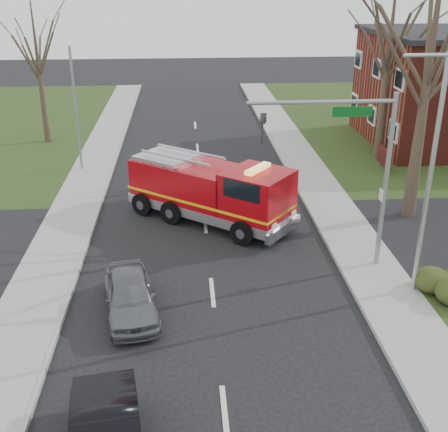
{
  "coord_description": "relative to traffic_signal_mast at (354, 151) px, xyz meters",
  "views": [
    {
      "loc": [
        -0.85,
        -17.39,
        10.6
      ],
      "look_at": [
        0.59,
        2.27,
        2.0
      ],
      "focal_mm": 45.0,
      "sensor_mm": 36.0,
      "label": 1
    }
  ],
  "objects": [
    {
      "name": "parked_car_maroon",
      "position": [
        -8.01,
        -2.61,
        -4.02
      ],
      "size": [
        2.3,
        4.27,
        1.38
      ],
      "primitive_type": "imported",
      "rotation": [
        0.0,
        0.0,
        0.17
      ],
      "color": "slate",
      "rests_on": "ground"
    },
    {
      "name": "bare_tree_far",
      "position": [
        5.79,
        13.5,
        1.78
      ],
      "size": [
        5.25,
        5.25,
        10.5
      ],
      "color": "#3A3022",
      "rests_on": "ground"
    },
    {
      "name": "bare_tree_near",
      "position": [
        4.29,
        4.5,
        2.71
      ],
      "size": [
        6.0,
        6.0,
        12.0
      ],
      "color": "#3A3022",
      "rests_on": "ground"
    },
    {
      "name": "utility_pole_far",
      "position": [
        -12.01,
        12.5,
        -1.21
      ],
      "size": [
        0.14,
        0.14,
        7.0
      ],
      "primitive_type": "cylinder",
      "color": "gray",
      "rests_on": "ground"
    },
    {
      "name": "ground",
      "position": [
        -5.21,
        -1.5,
        -4.71
      ],
      "size": [
        120.0,
        120.0,
        0.0
      ],
      "primitive_type": "plane",
      "color": "black",
      "rests_on": "ground"
    },
    {
      "name": "traffic_signal_mast",
      "position": [
        0.0,
        0.0,
        0.0
      ],
      "size": [
        5.29,
        0.18,
        6.8
      ],
      "color": "gray",
      "rests_on": "ground"
    },
    {
      "name": "fire_engine",
      "position": [
        -4.88,
        4.85,
        -3.31
      ],
      "size": [
        7.6,
        6.81,
        3.09
      ],
      "rotation": [
        0.0,
        0.0,
        0.9
      ],
      "color": "#A1070D",
      "rests_on": "ground"
    },
    {
      "name": "bare_tree_left",
      "position": [
        -15.21,
        18.5,
        0.86
      ],
      "size": [
        4.5,
        4.5,
        9.0
      ],
      "color": "#3A3022",
      "rests_on": "ground"
    },
    {
      "name": "sidewalk_left",
      "position": [
        -11.41,
        -1.5,
        -4.63
      ],
      "size": [
        2.4,
        80.0,
        0.15
      ],
      "primitive_type": "cube",
      "color": "gray",
      "rests_on": "ground"
    },
    {
      "name": "health_center_sign",
      "position": [
        5.29,
        11.0,
        -3.83
      ],
      "size": [
        0.12,
        2.0,
        1.4
      ],
      "color": "#451013",
      "rests_on": "ground"
    },
    {
      "name": "streetlight_pole",
      "position": [
        1.93,
        -2.0,
        -0.16
      ],
      "size": [
        1.48,
        0.16,
        8.4
      ],
      "color": "#B7BABF",
      "rests_on": "ground"
    },
    {
      "name": "sidewalk_right",
      "position": [
        0.99,
        -1.5,
        -4.63
      ],
      "size": [
        2.4,
        80.0,
        0.15
      ],
      "primitive_type": "cube",
      "color": "gray",
      "rests_on": "ground"
    }
  ]
}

